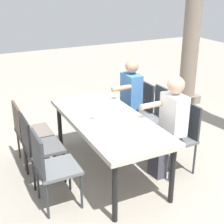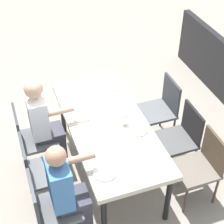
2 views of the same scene
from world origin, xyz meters
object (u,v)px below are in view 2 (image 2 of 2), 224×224
Objects in this scene: diner_man_white at (68,190)px; plate_0 at (105,172)px; plate_2 at (81,117)px; wine_glass_1 at (124,116)px; chair_west_south at (202,164)px; plate_1 at (138,130)px; plate_3 at (109,86)px; chair_east_north at (30,136)px; chair_east_south at (162,106)px; chair_mid_south at (182,135)px; chair_mid_north at (39,169)px; chair_west_north at (49,206)px; diner_woman_green at (45,122)px; dining_table at (108,128)px.

diner_man_white is 0.40m from plate_0.
wine_glass_1 is at bearing -121.92° from plate_2.
chair_west_south is 4.11× the size of plate_1.
plate_1 and plate_3 have the same top height.
wine_glass_1 reaches higher than chair_west_south.
chair_east_north reaches higher than chair_east_south.
chair_east_south is at bearing -0.19° from chair_mid_south.
chair_mid_north is at bearing 89.70° from plate_1.
chair_west_north is at bearing -179.95° from chair_east_north.
diner_man_white reaches higher than chair_east_north.
chair_east_south is 4.26× the size of plate_2.
diner_woman_green is at bearing 0.77° from diner_man_white.
wine_glass_1 is (-0.39, 0.68, 0.34)m from chair_east_south.
plate_0 is at bearing 159.09° from plate_3.
chair_mid_north is 3.89× the size of plate_3.
chair_west_north is 0.64m from plate_0.
chair_west_south reaches higher than plate_2.
plate_0 is 0.89m from plate_2.
diner_woman_green reaches higher than chair_mid_north.
plate_2 reaches higher than dining_table.
chair_mid_south is (0.48, -1.71, -0.01)m from chair_west_north.
diner_man_white reaches higher than plate_2.
plate_2 is at bearing -107.13° from diner_woman_green.
chair_west_north reaches higher than plate_0.
plate_3 is (0.69, -0.25, 0.07)m from dining_table.
chair_west_south is 1.15m from plate_0.
chair_east_south is 0.86m from wine_glass_1.
chair_east_north is 1.28m from plate_1.
chair_mid_south is (0.48, 0.00, 0.00)m from chair_west_south.
plate_3 is at bearing 33.70° from chair_mid_south.
dining_table is 2.11× the size of chair_east_north.
chair_mid_south is at bearing -90.00° from chair_mid_north.
dining_table is at bearing -76.41° from chair_mid_north.
chair_west_north is at bearing 92.04° from plate_0.
plate_0 is 1.64× the size of wine_glass_1.
plate_0 is at bearing 132.16° from chair_east_south.
chair_mid_north is 4.48× the size of plate_2.
chair_mid_north is 1.45m from plate_3.
chair_mid_north reaches higher than chair_west_south.
plate_1 is at bearing -129.50° from plate_2.
wine_glass_1 is (0.64, 0.68, 0.36)m from chair_west_south.
chair_west_north is 1.04× the size of chair_west_south.
diner_man_white is (0.00, -0.20, 0.16)m from chair_west_north.
chair_east_south is 1.83m from diner_man_white.
plate_1 is (0.47, -0.92, 0.09)m from diner_man_white.
plate_1 is (-0.01, -1.13, 0.22)m from chair_mid_north.
plate_0 and plate_3 have the same top height.
chair_west_south is 3.61× the size of plate_0.
plate_1 is (0.45, -0.54, 0.00)m from plate_0.
diner_man_white is at bearing 117.06° from plate_1.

